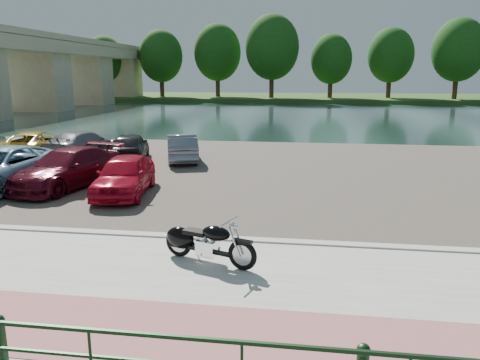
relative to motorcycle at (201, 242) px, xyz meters
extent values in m
plane|color=#595447|center=(-0.45, -0.51, -0.56)|extent=(200.00, 200.00, 0.00)
cube|color=#AAA8A0|center=(-0.45, -1.51, -0.51)|extent=(60.00, 6.00, 0.10)
cube|color=#A95F67|center=(-0.45, -3.01, -0.46)|extent=(60.00, 2.00, 0.01)
cube|color=#AAA8A0|center=(-0.45, 1.49, -0.49)|extent=(60.00, 0.30, 0.14)
cube|color=#423C35|center=(-0.45, 10.49, -0.54)|extent=(60.00, 18.00, 0.04)
cube|color=#172A29|center=(-0.45, 39.49, -0.56)|extent=(120.00, 40.00, 0.00)
cube|color=#264719|center=(-0.45, 71.49, -0.26)|extent=(120.00, 24.00, 0.60)
cube|color=tan|center=(-28.45, 39.49, 6.64)|extent=(7.00, 56.00, 1.40)
cube|color=tan|center=(-28.45, 39.49, 7.64)|extent=(7.00, 56.00, 0.70)
cube|color=tan|center=(-28.45, 41.49, 3.04)|extent=(6.00, 4.00, 7.20)
cube|color=tan|center=(-28.45, 53.49, 3.04)|extent=(6.00, 4.00, 7.20)
cube|color=tan|center=(-28.45, 65.49, 3.04)|extent=(6.00, 4.00, 7.20)
cylinder|color=black|center=(-0.45, -4.51, -0.01)|extent=(0.04, 0.04, 0.90)
cube|color=black|center=(-0.45, -4.51, 0.42)|extent=(24.00, 0.05, 0.05)
cube|color=black|center=(-0.45, -4.51, 0.04)|extent=(24.00, 0.04, 0.04)
cylinder|color=black|center=(-1.95, -4.21, -0.11)|extent=(0.16, 0.16, 0.70)
sphere|color=black|center=(3.05, -4.21, 0.26)|extent=(0.18, 0.18, 0.18)
cylinder|color=#3A2615|center=(-30.45, 64.09, 2.29)|extent=(0.70, 0.70, 4.50)
ellipsoid|color=#12370F|center=(-30.45, 64.09, 5.89)|extent=(6.30, 6.30, 7.56)
cylinder|color=#3A2615|center=(-21.45, 65.49, 2.51)|extent=(0.70, 0.70, 4.95)
ellipsoid|color=#12370F|center=(-21.45, 65.49, 6.47)|extent=(6.93, 6.93, 8.32)
cylinder|color=#3A2615|center=(-12.45, 66.89, 2.74)|extent=(0.70, 0.70, 5.40)
ellipsoid|color=#12370F|center=(-12.45, 66.89, 7.06)|extent=(7.56, 7.56, 9.07)
cylinder|color=#3A2615|center=(-3.45, 64.09, 2.96)|extent=(0.70, 0.70, 5.85)
ellipsoid|color=#12370F|center=(-3.45, 64.09, 7.64)|extent=(8.19, 8.19, 9.83)
cylinder|color=#3A2615|center=(5.55, 65.49, 2.29)|extent=(0.70, 0.70, 4.50)
ellipsoid|color=#12370F|center=(5.55, 65.49, 5.89)|extent=(6.30, 6.30, 7.56)
cylinder|color=#3A2615|center=(14.55, 66.89, 2.51)|extent=(0.70, 0.70, 4.95)
ellipsoid|color=#12370F|center=(14.55, 66.89, 6.47)|extent=(6.93, 6.93, 8.32)
cylinder|color=#3A2615|center=(23.55, 64.09, 2.74)|extent=(0.70, 0.70, 5.40)
ellipsoid|color=#12370F|center=(23.55, 64.09, 7.06)|extent=(7.56, 7.56, 9.07)
torus|color=black|center=(0.98, -0.36, -0.12)|extent=(0.68, 0.34, 0.68)
torus|color=black|center=(-0.57, 0.20, -0.12)|extent=(0.68, 0.34, 0.68)
cylinder|color=#B2B2B7|center=(0.98, -0.36, -0.12)|extent=(0.45, 0.21, 0.46)
cylinder|color=#B2B2B7|center=(-0.57, 0.20, -0.12)|extent=(0.45, 0.21, 0.46)
cylinder|color=silver|center=(0.82, -0.40, 0.18)|extent=(0.32, 0.16, 0.63)
cylinder|color=silver|center=(0.88, -0.22, 0.18)|extent=(0.32, 0.16, 0.63)
cylinder|color=silver|center=(0.67, -0.25, 0.57)|extent=(0.29, 0.72, 0.04)
sphere|color=silver|center=(0.76, -0.28, 0.49)|extent=(0.20, 0.20, 0.16)
sphere|color=silver|center=(0.83, -0.30, 0.49)|extent=(0.14, 0.14, 0.11)
cube|color=black|center=(0.98, -0.36, 0.19)|extent=(0.47, 0.28, 0.06)
cube|color=black|center=(0.20, -0.08, -0.18)|extent=(1.16, 0.50, 0.08)
cube|color=silver|center=(0.16, -0.06, -0.11)|extent=(0.53, 0.45, 0.34)
cylinder|color=silver|center=(0.25, -0.10, 0.09)|extent=(0.29, 0.25, 0.27)
cylinder|color=silver|center=(0.06, -0.03, 0.09)|extent=(0.29, 0.25, 0.27)
ellipsoid|color=black|center=(0.37, -0.14, 0.26)|extent=(0.76, 0.57, 0.32)
cube|color=black|center=(-0.13, 0.04, 0.20)|extent=(0.61, 0.45, 0.10)
ellipsoid|color=black|center=(-0.53, 0.18, 0.00)|extent=(0.80, 0.56, 0.50)
cube|color=black|center=(-0.57, 0.20, -0.07)|extent=(0.44, 0.30, 0.30)
cylinder|color=silver|center=(-0.07, 0.19, -0.24)|extent=(1.07, 0.45, 0.09)
cylinder|color=silver|center=(-0.07, 0.19, -0.16)|extent=(1.07, 0.45, 0.09)
cylinder|color=#B2B2B7|center=(0.00, -0.20, -0.33)|extent=(0.07, 0.14, 0.22)
imported|color=#8EB6CF|center=(-8.96, 5.89, 0.24)|extent=(3.14, 5.73, 1.52)
imported|color=#500B1A|center=(-6.60, 6.45, 0.20)|extent=(3.10, 5.29, 1.44)
imported|color=#B40C25|center=(-4.06, 5.70, 0.18)|extent=(2.17, 4.28, 1.40)
imported|color=#A58826|center=(-11.45, 12.28, 0.16)|extent=(3.03, 5.19, 1.36)
imported|color=gray|center=(-8.97, 12.43, 0.17)|extent=(2.57, 4.99, 1.39)
imported|color=black|center=(-6.37, 12.19, 0.17)|extent=(2.54, 4.30, 1.37)
imported|color=slate|center=(-3.78, 12.37, 0.14)|extent=(2.54, 4.24, 1.32)
camera|label=1|loc=(2.27, -9.62, 3.64)|focal=35.00mm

